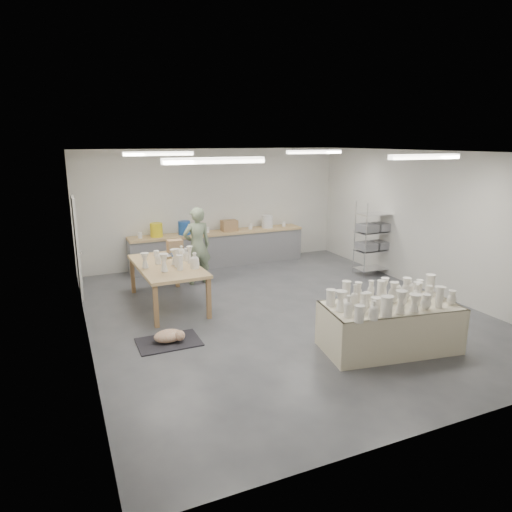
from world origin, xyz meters
name	(u,v)px	position (x,y,z in m)	size (l,w,h in m)	color
room	(276,205)	(-0.11, 0.08, 2.06)	(8.00, 8.02, 3.00)	#424449
back_counter	(218,247)	(-0.01, 3.68, 0.49)	(4.60, 0.60, 1.24)	tan
wire_shelf	(374,237)	(3.20, 1.40, 0.92)	(0.88, 0.48, 1.80)	silver
drying_table	(389,324)	(0.81, -2.11, 0.43)	(2.21, 1.31, 1.11)	olive
work_table	(169,263)	(-1.84, 1.32, 0.84)	(1.19, 2.27, 1.20)	tan
rug	(169,342)	(-2.32, -0.50, 0.01)	(1.00, 0.70, 0.02)	black
cat	(170,336)	(-2.29, -0.51, 0.12)	(0.55, 0.45, 0.20)	white
potter	(197,246)	(-0.96, 2.38, 0.88)	(0.64, 0.42, 1.77)	gray
red_stool	(195,269)	(-0.96, 2.65, 0.27)	(0.41, 0.41, 0.31)	red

